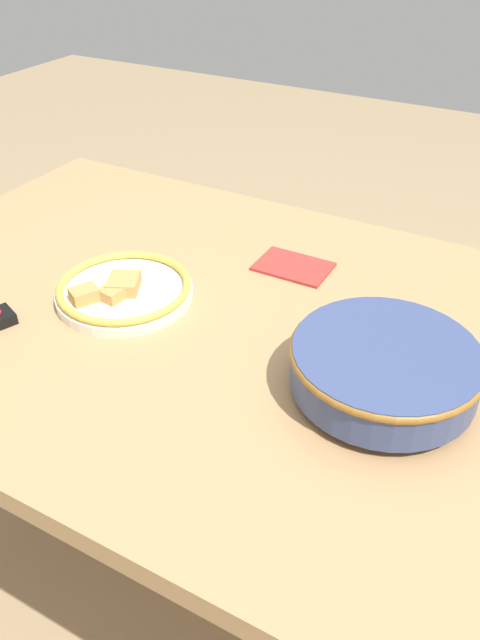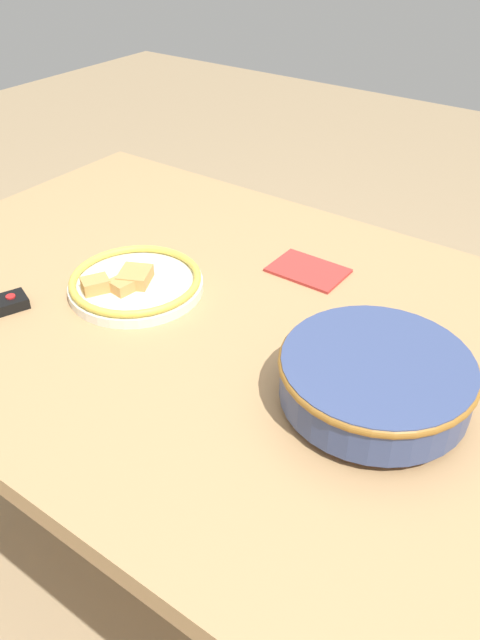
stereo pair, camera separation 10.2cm
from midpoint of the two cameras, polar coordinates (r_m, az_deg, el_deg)
ground_plane at (r=1.66m, az=1.20°, el=-21.58°), size 8.00×8.00×0.00m
dining_table at (r=1.15m, az=1.61°, el=-2.94°), size 1.47×0.94×0.76m
noodle_bowl at (r=0.93m, az=15.41°, el=-5.28°), size 0.28×0.28×0.08m
food_plate at (r=1.17m, az=-7.14°, el=3.31°), size 0.25×0.25×0.04m
folded_napkin at (r=1.24m, az=8.61°, el=4.44°), size 0.14×0.10×0.01m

